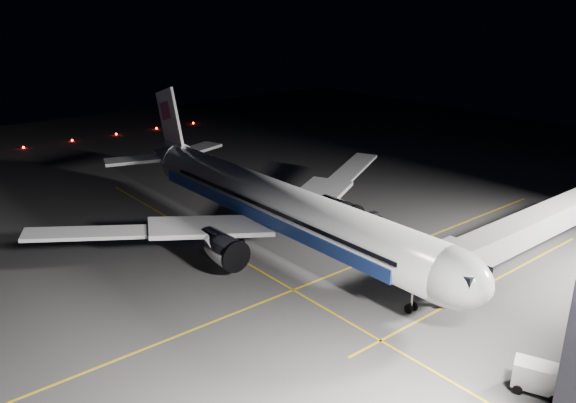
% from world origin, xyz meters
% --- Properties ---
extents(ground, '(200.00, 200.00, 0.00)m').
position_xyz_m(ground, '(0.00, 0.00, 0.00)').
color(ground, '#4C4C4F').
rests_on(ground, ground).
extents(guide_line_main, '(0.25, 80.00, 0.01)m').
position_xyz_m(guide_line_main, '(10.00, 0.00, 0.01)').
color(guide_line_main, gold).
rests_on(guide_line_main, ground).
extents(guide_line_cross, '(70.00, 0.25, 0.01)m').
position_xyz_m(guide_line_cross, '(0.00, -6.00, 0.01)').
color(guide_line_cross, gold).
rests_on(guide_line_cross, ground).
extents(guide_line_side, '(0.25, 40.00, 0.01)m').
position_xyz_m(guide_line_side, '(22.00, 10.00, 0.01)').
color(guide_line_side, gold).
rests_on(guide_line_side, ground).
extents(airliner, '(61.48, 54.22, 16.64)m').
position_xyz_m(airliner, '(-1.08, 0.00, 5.16)').
color(airliner, silver).
rests_on(airliner, ground).
extents(jet_bridge, '(3.60, 34.40, 6.30)m').
position_xyz_m(jet_bridge, '(22.00, 18.06, 4.58)').
color(jet_bridge, '#B2B2B7').
rests_on(jet_bridge, ground).
extents(taxiway_lights, '(0.44, 60.44, 0.44)m').
position_xyz_m(taxiway_lights, '(-72.00, 0.00, 0.22)').
color(taxiway_lights, '#FF140A').
rests_on(taxiway_lights, ground).
extents(service_truck, '(5.05, 3.57, 2.41)m').
position_xyz_m(service_truck, '(34.59, -1.83, 1.29)').
color(service_truck, silver).
rests_on(service_truck, ground).
extents(baggage_tug, '(2.55, 2.13, 1.72)m').
position_xyz_m(baggage_tug, '(2.59, 14.21, 0.79)').
color(baggage_tug, black).
rests_on(baggage_tug, ground).
extents(safety_cone_a, '(0.37, 0.37, 0.55)m').
position_xyz_m(safety_cone_a, '(0.78, 10.10, 0.28)').
color(safety_cone_a, '#FF3F0A').
rests_on(safety_cone_a, ground).
extents(safety_cone_b, '(0.39, 0.39, 0.58)m').
position_xyz_m(safety_cone_b, '(-1.31, 9.05, 0.29)').
color(safety_cone_b, '#FF3F0A').
rests_on(safety_cone_b, ground).
extents(safety_cone_c, '(0.39, 0.39, 0.59)m').
position_xyz_m(safety_cone_c, '(-8.00, 14.00, 0.29)').
color(safety_cone_c, '#FF3F0A').
rests_on(safety_cone_c, ground).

